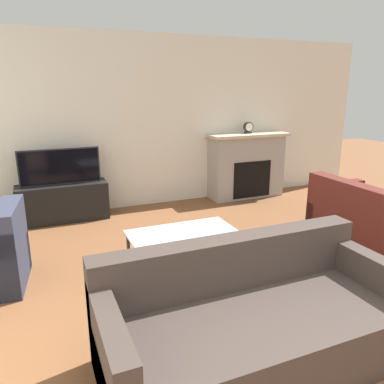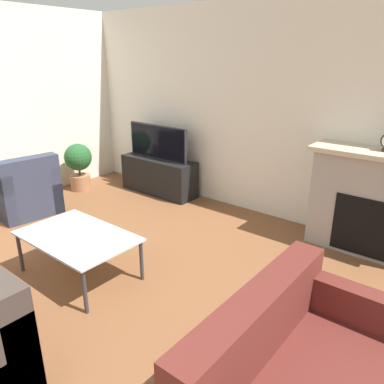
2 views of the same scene
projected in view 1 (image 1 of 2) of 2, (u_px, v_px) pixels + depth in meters
wall_back at (140, 123)px, 5.93m from camera, size 8.42×0.06×2.70m
fireplace at (246, 164)px, 6.60m from camera, size 1.44×0.49×1.13m
tv_stand at (63, 202)px, 5.46m from camera, size 1.26×0.40×0.55m
tv at (60, 167)px, 5.32m from camera, size 1.11×0.06×0.52m
couch_sectional at (253, 324)px, 2.63m from camera, size 2.14×0.95×0.82m
couch_loveseat at (370, 224)px, 4.55m from camera, size 0.86×1.42×0.82m
coffee_table at (185, 238)px, 3.86m from camera, size 1.13×0.72×0.43m
mantel_clock at (248, 127)px, 6.43m from camera, size 0.16×0.07×0.19m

